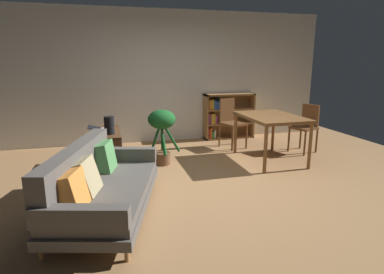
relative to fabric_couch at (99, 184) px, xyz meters
name	(u,v)px	position (x,y,z in m)	size (l,w,h in m)	color
ground_plane	(208,183)	(1.46, 0.57, -0.35)	(8.16, 8.16, 0.00)	#A87A4C
back_wall_panel	(170,77)	(1.46, 3.27, 1.00)	(6.80, 0.10, 2.70)	silver
fabric_couch	(99,184)	(0.00, 0.00, 0.00)	(1.36, 2.14, 0.78)	olive
media_console	(108,148)	(0.13, 1.82, -0.09)	(0.40, 1.00, 0.55)	#56351E
open_laptop	(103,129)	(0.06, 1.95, 0.22)	(0.43, 0.33, 0.08)	silver
desk_speaker	(109,125)	(0.16, 1.62, 0.34)	(0.16, 0.16, 0.28)	black
potted_floor_plant	(162,127)	(0.99, 1.58, 0.28)	(0.53, 0.45, 0.92)	brown
dining_table	(271,120)	(2.80, 1.31, 0.35)	(0.87, 1.27, 0.79)	brown
dining_chair_near	(231,120)	(2.50, 2.34, 0.18)	(0.50, 0.54, 0.95)	brown
dining_chair_far	(306,125)	(3.73, 1.65, 0.15)	(0.50, 0.50, 0.89)	brown
bookshelf	(225,116)	(2.67, 3.09, 0.14)	(1.11, 0.31, 0.98)	olive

